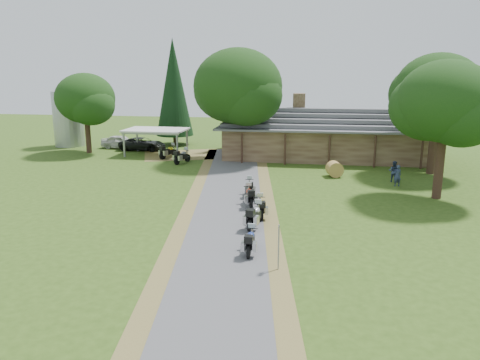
% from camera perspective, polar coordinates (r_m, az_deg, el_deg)
% --- Properties ---
extents(ground, '(120.00, 120.00, 0.00)m').
position_cam_1_polar(ground, '(24.88, -1.99, -6.92)').
color(ground, '#2D4914').
rests_on(ground, ground).
extents(driveway, '(51.95, 51.95, 0.00)m').
position_cam_1_polar(driveway, '(28.69, -1.47, -4.11)').
color(driveway, '#4D4D4F').
rests_on(driveway, ground).
extents(lodge, '(21.40, 9.40, 4.90)m').
position_cam_1_polar(lodge, '(47.33, 10.73, 5.71)').
color(lodge, brown).
rests_on(lodge, ground).
extents(silo, '(3.59, 3.59, 6.65)m').
position_cam_1_polar(silo, '(56.65, -20.23, 7.26)').
color(silo, gray).
rests_on(silo, ground).
extents(carport, '(6.17, 4.16, 2.65)m').
position_cam_1_polar(carport, '(48.58, -10.17, 4.58)').
color(carport, silver).
rests_on(carport, ground).
extents(car_white_sedan, '(2.71, 5.66, 1.84)m').
position_cam_1_polar(car_white_sedan, '(53.42, -14.32, 4.73)').
color(car_white_sedan, silver).
rests_on(car_white_sedan, ground).
extents(car_dark_suv, '(2.34, 5.39, 2.05)m').
position_cam_1_polar(car_dark_suv, '(51.65, -11.83, 4.70)').
color(car_dark_suv, black).
rests_on(car_dark_suv, ground).
extents(motorcycle_row_a, '(0.65, 1.89, 1.28)m').
position_cam_1_polar(motorcycle_row_a, '(22.60, 1.27, -7.33)').
color(motorcycle_row_a, navy).
rests_on(motorcycle_row_a, ground).
extents(motorcycle_row_b, '(1.04, 2.16, 1.42)m').
position_cam_1_polar(motorcycle_row_b, '(26.13, 1.84, -4.25)').
color(motorcycle_row_b, '#B6B8BE').
rests_on(motorcycle_row_b, ground).
extents(motorcycle_row_c, '(0.98, 1.99, 1.31)m').
position_cam_1_polar(motorcycle_row_c, '(27.93, 2.55, -3.20)').
color(motorcycle_row_c, '#C8A200').
rests_on(motorcycle_row_c, ground).
extents(motorcycle_row_d, '(1.17, 2.15, 1.40)m').
position_cam_1_polar(motorcycle_row_d, '(30.12, 1.18, -1.85)').
color(motorcycle_row_d, '#B73014').
rests_on(motorcycle_row_d, ground).
extents(motorcycle_row_e, '(0.92, 1.93, 1.27)m').
position_cam_1_polar(motorcycle_row_e, '(32.50, 1.20, -0.83)').
color(motorcycle_row_e, black).
rests_on(motorcycle_row_e, ground).
extents(motorcycle_carport_a, '(1.65, 2.21, 1.47)m').
position_cam_1_polar(motorcycle_carport_a, '(46.57, -8.68, 3.53)').
color(motorcycle_carport_a, yellow).
rests_on(motorcycle_carport_a, ground).
extents(motorcycle_carport_b, '(1.40, 2.19, 1.43)m').
position_cam_1_polar(motorcycle_carport_b, '(43.96, -7.05, 2.96)').
color(motorcycle_carport_b, slate).
rests_on(motorcycle_carport_b, ground).
extents(person_a, '(0.63, 0.52, 1.91)m').
position_cam_1_polar(person_a, '(36.96, 18.64, 0.73)').
color(person_a, navy).
rests_on(person_a, ground).
extents(person_b, '(0.67, 0.59, 1.94)m').
position_cam_1_polar(person_b, '(38.29, 18.24, 1.21)').
color(person_b, navy).
rests_on(person_b, ground).
extents(hay_bale, '(1.47, 1.39, 1.25)m').
position_cam_1_polar(hay_bale, '(38.98, 11.45, 1.31)').
color(hay_bale, olive).
rests_on(hay_bale, ground).
extents(sign_post, '(0.37, 0.06, 2.07)m').
position_cam_1_polar(sign_post, '(20.70, 4.72, -8.21)').
color(sign_post, gray).
rests_on(sign_post, ground).
extents(oak_lodge_left, '(8.25, 8.25, 11.35)m').
position_cam_1_polar(oak_lodge_left, '(44.27, -0.25, 9.61)').
color(oak_lodge_left, black).
rests_on(oak_lodge_left, ground).
extents(oak_lodge_right, '(6.88, 6.88, 11.28)m').
position_cam_1_polar(oak_lodge_right, '(41.80, 22.82, 8.30)').
color(oak_lodge_right, black).
rests_on(oak_lodge_right, ground).
extents(oak_driveway, '(6.35, 6.35, 10.58)m').
position_cam_1_polar(oak_driveway, '(33.81, 23.60, 6.63)').
color(oak_driveway, black).
rests_on(oak_driveway, ground).
extents(oak_silo, '(6.05, 6.05, 9.11)m').
position_cam_1_polar(oak_silo, '(51.24, -18.25, 8.22)').
color(oak_silo, black).
rests_on(oak_silo, ground).
extents(cedar_near, '(3.36, 3.36, 10.27)m').
position_cam_1_polar(cedar_near, '(50.85, -0.36, 9.51)').
color(cedar_near, black).
rests_on(cedar_near, ground).
extents(cedar_far, '(4.22, 4.22, 11.97)m').
position_cam_1_polar(cedar_far, '(54.45, -8.07, 10.54)').
color(cedar_far, black).
rests_on(cedar_far, ground).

